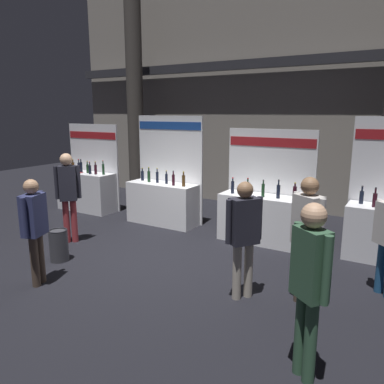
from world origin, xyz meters
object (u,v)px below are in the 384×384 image
object	(u,v)px
trash_bin	(59,245)
visitor_6	(310,278)
visitor_2	(68,190)
visitor_3	(244,230)
visitor_0	(34,223)
visitor_4	(307,230)
exhibitor_booth_1	(163,198)
exhibitor_booth_2	(264,214)
exhibitor_booth_0	(87,188)

from	to	relation	value
trash_bin	visitor_6	xyz separation A→B (m)	(4.55, -0.81, 0.78)
visitor_2	visitor_3	xyz separation A→B (m)	(3.95, -0.38, -0.07)
visitor_3	visitor_6	world-z (taller)	visitor_6
visitor_0	visitor_4	distance (m)	3.95
exhibitor_booth_1	trash_bin	size ratio (longest dim) A/B	4.39
visitor_0	visitor_4	bearing A→B (deg)	91.03
visitor_2	visitor_0	bearing A→B (deg)	-100.76
visitor_4	trash_bin	bearing A→B (deg)	-139.52
exhibitor_booth_2	visitor_4	world-z (taller)	exhibitor_booth_2
visitor_2	trash_bin	bearing A→B (deg)	-98.26
trash_bin	visitor_6	world-z (taller)	visitor_6
exhibitor_booth_1	visitor_0	xyz separation A→B (m)	(0.25, -3.68, 0.37)
exhibitor_booth_0	trash_bin	distance (m)	3.62
visitor_2	visitor_4	distance (m)	4.74
visitor_4	visitor_6	world-z (taller)	visitor_6
visitor_2	exhibitor_booth_0	bearing A→B (deg)	83.77
visitor_4	visitor_6	bearing A→B (deg)	-43.53
trash_bin	visitor_3	world-z (taller)	visitor_3
exhibitor_booth_0	visitor_0	bearing A→B (deg)	-53.25
exhibitor_booth_2	visitor_0	xyz separation A→B (m)	(-2.26, -3.64, 0.40)
exhibitor_booth_0	visitor_2	xyz separation A→B (m)	(1.63, -2.03, 0.47)
exhibitor_booth_2	exhibitor_booth_0	bearing A→B (deg)	-179.94
trash_bin	exhibitor_booth_2	bearing A→B (deg)	45.91
visitor_0	visitor_3	size ratio (longest dim) A/B	0.97
exhibitor_booth_1	visitor_0	world-z (taller)	exhibitor_booth_1
exhibitor_booth_1	visitor_4	xyz separation A→B (m)	(3.90, -2.20, 0.46)
exhibitor_booth_2	visitor_3	bearing A→B (deg)	-76.04
visitor_2	visitor_6	distance (m)	5.39
visitor_3	visitor_4	size ratio (longest dim) A/B	0.95
exhibitor_booth_2	visitor_3	distance (m)	2.54
trash_bin	visitor_2	distance (m)	1.27
visitor_2	visitor_4	bearing A→B (deg)	-46.38
visitor_3	visitor_4	bearing A→B (deg)	-35.78
exhibitor_booth_2	visitor_6	world-z (taller)	exhibitor_booth_2
visitor_0	exhibitor_booth_0	bearing A→B (deg)	-164.27
visitor_2	visitor_6	size ratio (longest dim) A/B	1.01
exhibitor_booth_0	exhibitor_booth_2	world-z (taller)	exhibitor_booth_0
visitor_4	exhibitor_booth_0	bearing A→B (deg)	-167.52
visitor_2	visitor_3	bearing A→B (deg)	-50.47
exhibitor_booth_0	trash_bin	size ratio (longest dim) A/B	3.98
exhibitor_booth_2	visitor_6	distance (m)	4.10
exhibitor_booth_0	visitor_4	distance (m)	6.74
exhibitor_booth_2	visitor_4	bearing A→B (deg)	-57.17
visitor_2	visitor_3	size ratio (longest dim) A/B	1.07
trash_bin	visitor_4	bearing A→B (deg)	9.30
visitor_6	visitor_2	bearing A→B (deg)	20.32
trash_bin	visitor_6	distance (m)	4.69
visitor_4	visitor_6	size ratio (longest dim) A/B	0.99
exhibitor_booth_2	visitor_3	size ratio (longest dim) A/B	1.34
exhibitor_booth_1	trash_bin	bearing A→B (deg)	-94.89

